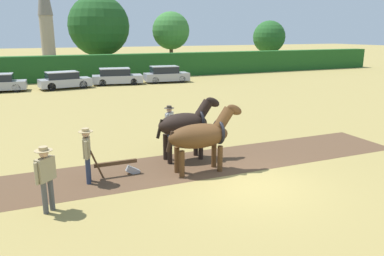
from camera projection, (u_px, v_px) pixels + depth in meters
The scene contains 16 objects.
ground_plane at pixel (249, 185), 11.76m from camera, with size 240.00×240.00×0.00m, color #998447.
plowed_furrow_strip at pixel (87, 180), 12.14m from camera, with size 24.23×2.88×0.01m, color brown.
hedgerow at pixel (91, 67), 37.77m from camera, with size 73.15×1.63×2.50m, color #1E511E.
tree_left at pixel (99, 26), 42.36m from camera, with size 6.86×6.86×8.84m.
tree_center_left at pixel (171, 31), 44.58m from camera, with size 4.43×4.43×7.11m.
tree_center at pixel (269, 37), 51.82m from camera, with size 4.45×4.45×6.30m.
church_spire at pixel (45, 8), 66.26m from camera, with size 2.62×2.62×16.98m.
draft_horse_lead_left at pixel (202, 135), 12.58m from camera, with size 2.85×0.91×2.34m.
draft_horse_lead_right at pixel (186, 124), 13.85m from camera, with size 2.60×0.92×2.37m.
plow at pixel (120, 166), 12.46m from camera, with size 1.65×0.47×1.13m.
farmer_at_plow at pixel (87, 151), 11.67m from camera, with size 0.45×0.68×1.79m.
farmer_beside_team at pixel (169, 122), 15.76m from camera, with size 0.48×0.51×1.69m.
farmer_onlooker_left at pixel (46, 174), 9.73m from camera, with size 0.54×0.49×1.81m.
parked_car_center_left at pixel (64, 80), 31.83m from camera, with size 4.40×2.30×1.46m.
parked_car_center at pixel (117, 77), 34.41m from camera, with size 4.70×2.48×1.50m.
parked_car_center_right at pixel (166, 74), 35.94m from camera, with size 4.35×2.16×1.56m.
Camera 1 is at (-6.05, -9.30, 4.63)m, focal length 35.00 mm.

